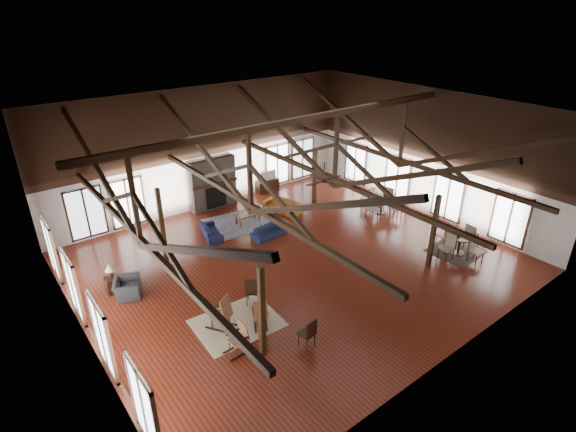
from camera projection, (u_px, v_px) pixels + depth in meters
floor at (295, 261)px, 18.19m from camera, size 16.00×16.00×0.00m
ceiling at (296, 114)px, 15.57m from camera, size 16.00×14.00×0.02m
wall_back at (206, 149)px, 21.87m from camera, size 16.00×0.02×6.00m
wall_front at (460, 275)px, 11.89m from camera, size 16.00×0.02×6.00m
wall_left at (71, 262)px, 12.49m from camera, size 0.02×14.00×6.00m
wall_right at (428, 153)px, 21.27m from camera, size 0.02×14.00×6.00m
roof_truss at (296, 167)px, 16.43m from camera, size 15.60×14.07×3.14m
post_grid at (295, 228)px, 17.52m from camera, size 8.16×7.16×3.05m
fireplace at (212, 183)px, 22.38m from camera, size 2.50×0.69×2.60m
ceiling_fan at (324, 180)px, 16.12m from camera, size 1.60×1.60×0.75m
sofa_navy_front at (269, 231)px, 19.99m from camera, size 1.73×0.83×0.49m
sofa_navy_left at (211, 231)px, 20.00m from camera, size 1.82×1.05×0.50m
sofa_orange at (282, 206)px, 22.36m from camera, size 2.13×1.32×0.58m
coffee_table at (248, 214)px, 21.16m from camera, size 1.24×0.63×0.48m
vase at (249, 211)px, 21.21m from camera, size 0.21×0.21×0.18m
armchair at (127, 288)px, 15.96m from camera, size 1.27×1.20×0.65m
side_table_lamp at (112, 281)px, 16.11m from camera, size 0.46×0.46×1.17m
rocking_chair_a at (223, 314)px, 14.27m from camera, size 0.90×1.04×1.19m
rocking_chair_b at (260, 314)px, 14.37m from camera, size 0.75×0.89×1.02m
rocking_chair_c at (240, 337)px, 13.38m from camera, size 0.86×0.49×1.08m
side_chair_a at (252, 289)px, 15.33m from camera, size 0.66×0.66×1.11m
side_chair_b at (309, 331)px, 13.47m from camera, size 0.49×0.49×1.02m
cafe_table_near at (460, 242)px, 18.51m from camera, size 2.15×2.15×1.11m
cafe_table_far at (382, 202)px, 22.06m from camera, size 2.23×2.23×1.14m
cup_near at (459, 235)px, 18.42m from camera, size 0.15×0.15×0.10m
cup_far at (380, 196)px, 21.97m from camera, size 0.14×0.14×0.09m
tv_console at (267, 185)px, 24.72m from camera, size 1.30×0.49×0.65m
television at (267, 175)px, 24.47m from camera, size 0.93×0.21×0.53m
rug_tan at (237, 323)px, 14.72m from camera, size 2.81×2.26×0.01m
rug_navy at (243, 222)px, 21.35m from camera, size 3.64×2.93×0.01m
rug_dark at (456, 251)px, 18.93m from camera, size 2.17×1.99×0.01m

